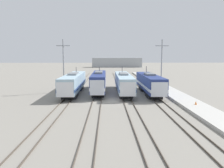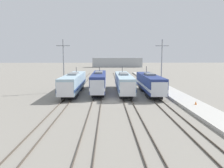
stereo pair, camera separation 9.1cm
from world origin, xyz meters
name	(u,v)px [view 1 (the left image)]	position (x,y,z in m)	size (l,w,h in m)	color
ground_plane	(112,101)	(0.00, 0.00, 0.00)	(400.00, 400.00, 0.00)	gray
rail_pair_far_left	(67,101)	(-7.76, 0.00, 0.07)	(1.50, 120.00, 0.15)	#4C4238
rail_pair_center_left	(97,101)	(-2.59, 0.00, 0.07)	(1.51, 120.00, 0.15)	#4C4238
rail_pair_center_right	(127,100)	(2.59, 0.00, 0.07)	(1.51, 120.00, 0.15)	#4C4238
rail_pair_far_right	(157,100)	(7.76, 0.00, 0.07)	(1.50, 120.00, 0.15)	#4C4238
locomotive_far_left	(73,83)	(-7.76, 7.58, 2.17)	(3.09, 18.99, 5.14)	#232326
locomotive_center_left	(99,82)	(-2.59, 8.64, 2.25)	(2.78, 17.75, 5.16)	black
locomotive_center_right	(124,83)	(2.59, 8.12, 2.14)	(2.91, 18.97, 5.23)	#232326
locomotive_far_right	(150,83)	(7.76, 6.64, 2.16)	(3.05, 17.23, 5.40)	black
catenary_tower_left	(64,64)	(-9.99, 9.50, 5.97)	(2.83, 0.24, 11.09)	gray
catenary_tower_right	(162,64)	(10.71, 9.50, 5.97)	(2.83, 0.24, 11.09)	gray
platform	(184,99)	(12.34, 0.00, 0.21)	(4.00, 120.00, 0.41)	#B7B5AD
traffic_cone	(196,103)	(12.46, -4.82, 0.69)	(0.31, 0.31, 0.55)	orange
depot_building	(117,62)	(5.90, 109.43, 3.12)	(32.58, 8.04, 6.24)	#9EA3A8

